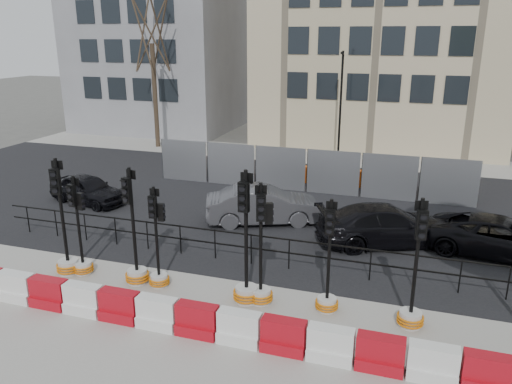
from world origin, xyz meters
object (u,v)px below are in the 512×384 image
(traffic_signal_h, at_px, (412,302))
(car_c, at_px, (386,225))
(traffic_signal_a, at_px, (66,251))
(car_a, at_px, (88,189))
(traffic_signal_d, at_px, (158,264))

(traffic_signal_h, height_order, car_c, traffic_signal_h)
(traffic_signal_a, xyz_separation_m, car_a, (-3.42, 5.77, -0.12))
(traffic_signal_a, height_order, car_c, traffic_signal_a)
(traffic_signal_d, xyz_separation_m, car_a, (-6.38, 5.64, -0.10))
(traffic_signal_d, bearing_deg, traffic_signal_a, 177.76)
(traffic_signal_a, height_order, car_a, traffic_signal_a)
(traffic_signal_a, bearing_deg, traffic_signal_h, -11.58)
(car_a, relative_size, car_c, 0.75)
(traffic_signal_a, xyz_separation_m, traffic_signal_d, (2.96, 0.13, -0.03))
(car_a, bearing_deg, car_c, -79.63)
(traffic_signal_a, xyz_separation_m, traffic_signal_h, (9.76, 0.17, -0.05))
(traffic_signal_d, relative_size, car_c, 0.58)
(car_a, bearing_deg, traffic_signal_h, -99.93)
(car_a, bearing_deg, traffic_signal_a, -136.28)
(car_c, bearing_deg, traffic_signal_h, 166.37)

